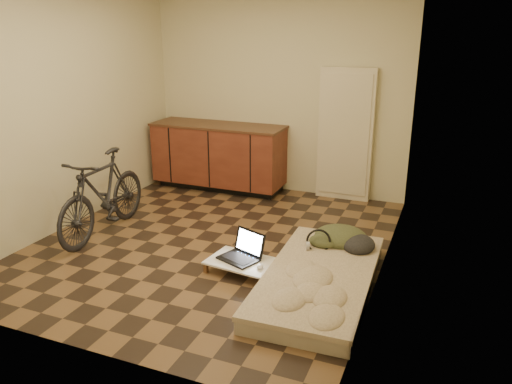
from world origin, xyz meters
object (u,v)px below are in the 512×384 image
at_px(laptop, 242,253).
at_px(bicycle, 102,190).
at_px(lap_desk, 244,262).
at_px(futon, 319,279).

bearing_deg(laptop, bicycle, -165.71).
xyz_separation_m(lap_desk, laptop, (-0.04, 0.06, 0.06)).
bearing_deg(lap_desk, bicycle, 178.36).
height_order(futon, lap_desk, futon).
height_order(bicycle, laptop, bicycle).
relative_size(futon, lap_desk, 2.66).
relative_size(bicycle, lap_desk, 2.21).
distance_m(bicycle, lap_desk, 1.83).
distance_m(bicycle, laptop, 1.78).
bearing_deg(futon, laptop, 172.08).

